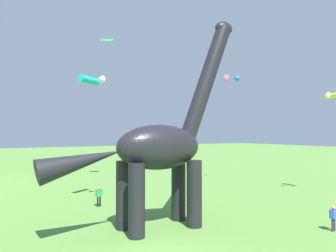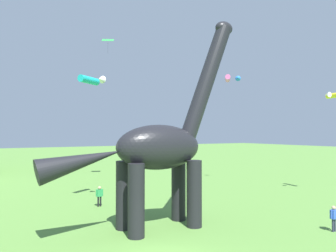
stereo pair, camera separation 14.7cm
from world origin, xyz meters
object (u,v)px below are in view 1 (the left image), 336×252
object	(u,v)px
person_far_spectator	(99,194)
kite_mid_left	(91,80)
dinosaur_sculpture	(159,147)
kite_far_left	(107,40)
kite_high_right	(332,95)
person_watching_child	(197,180)
kite_apex	(229,78)
person_vendor_side	(333,216)

from	to	relation	value
person_far_spectator	kite_mid_left	bearing A→B (deg)	70.85
dinosaur_sculpture	kite_far_left	world-z (taller)	kite_far_left
dinosaur_sculpture	kite_high_right	xyz separation A→B (m)	(19.04, 0.59, 4.41)
kite_high_right	kite_far_left	bearing A→B (deg)	131.00
dinosaur_sculpture	kite_far_left	bearing A→B (deg)	72.80
dinosaur_sculpture	person_watching_child	bearing A→B (deg)	36.26
person_far_spectator	dinosaur_sculpture	bearing A→B (deg)	-134.21
kite_apex	kite_far_left	size ratio (longest dim) A/B	1.20
person_watching_child	kite_mid_left	bearing A→B (deg)	-14.08
kite_far_left	person_watching_child	bearing A→B (deg)	-59.06
person_vendor_side	kite_apex	distance (m)	20.67
kite_apex	kite_far_left	world-z (taller)	kite_far_left
person_watching_child	dinosaur_sculpture	bearing A→B (deg)	25.21
person_vendor_side	person_watching_child	bearing A→B (deg)	147.22
person_vendor_side	kite_mid_left	size ratio (longest dim) A/B	0.69
kite_mid_left	person_vendor_side	bearing A→B (deg)	-52.95
kite_apex	kite_high_right	xyz separation A→B (m)	(4.07, -9.79, -2.71)
person_vendor_side	kite_high_right	world-z (taller)	kite_high_right
person_watching_child	kite_apex	xyz separation A→B (m)	(5.70, 1.63, 11.01)
person_vendor_side	kite_far_left	xyz separation A→B (m)	(-5.27, 24.50, 15.92)
kite_mid_left	kite_high_right	world-z (taller)	kite_mid_left
dinosaur_sculpture	kite_mid_left	xyz separation A→B (m)	(-1.82, 7.97, 5.15)
person_vendor_side	kite_far_left	size ratio (longest dim) A/B	0.83
kite_high_right	kite_far_left	size ratio (longest dim) A/B	0.96
person_far_spectator	kite_apex	xyz separation A→B (m)	(16.31, 3.09, 11.10)
person_far_spectator	kite_far_left	world-z (taller)	kite_far_left
person_watching_child	kite_mid_left	distance (m)	14.33
dinosaur_sculpture	person_far_spectator	size ratio (longest dim) A/B	8.60
person_vendor_side	person_far_spectator	bearing A→B (deg)	-172.99
person_watching_child	kite_high_right	xyz separation A→B (m)	(9.77, -8.16, 8.29)
person_far_spectator	kite_mid_left	world-z (taller)	kite_mid_left
kite_high_right	person_vendor_side	bearing A→B (deg)	-148.43
dinosaur_sculpture	kite_mid_left	size ratio (longest dim) A/B	6.23
person_vendor_side	person_far_spectator	size ratio (longest dim) A/B	0.95
dinosaur_sculpture	kite_high_right	distance (m)	19.56
person_vendor_side	person_far_spectator	xyz separation A→B (m)	(-9.93, 13.11, 0.05)
kite_high_right	person_watching_child	bearing A→B (deg)	140.12
kite_apex	kite_high_right	bearing A→B (deg)	-67.43
dinosaur_sculpture	person_vendor_side	xyz separation A→B (m)	(8.60, -5.83, -4.02)
kite_apex	kite_mid_left	size ratio (longest dim) A/B	1.00
person_watching_child	kite_apex	size ratio (longest dim) A/B	0.79
dinosaur_sculpture	person_far_spectator	bearing A→B (deg)	93.28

